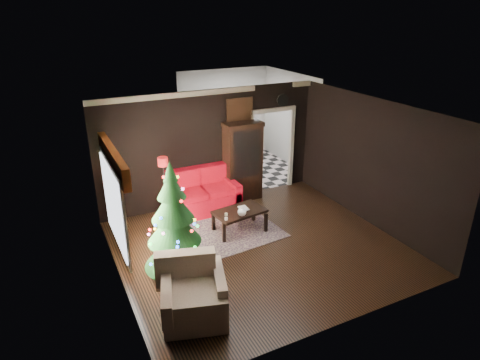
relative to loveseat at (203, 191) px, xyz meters
name	(u,v)px	position (x,y,z in m)	size (l,w,h in m)	color
floor	(259,247)	(0.40, -2.05, -0.50)	(5.50, 5.50, 0.00)	black
ceiling	(262,112)	(0.40, -2.05, 2.30)	(5.50, 5.50, 0.00)	white
wall_back	(211,148)	(0.40, 0.45, 0.90)	(5.50, 5.50, 0.00)	black
wall_front	(347,247)	(0.40, -4.55, 0.90)	(5.50, 5.50, 0.00)	black
wall_left	(114,213)	(-2.35, -2.05, 0.90)	(5.50, 5.50, 0.00)	black
wall_right	(371,162)	(3.15, -2.05, 0.90)	(5.50, 5.50, 0.00)	black
doorway	(271,151)	(2.10, 0.45, 0.55)	(1.10, 0.10, 2.10)	silver
left_window	(114,205)	(-2.31, -1.85, 0.95)	(0.05, 1.60, 1.40)	white
valance	(113,159)	(-2.23, -1.85, 1.77)	(0.12, 2.10, 0.35)	#934018
kitchen_floor	(245,170)	(2.10, 1.95, -0.50)	(3.00, 3.00, 0.00)	silver
kitchen_window	(224,105)	(2.10, 3.40, 1.20)	(0.70, 0.06, 0.70)	white
rug	(226,233)	(0.02, -1.24, -0.49)	(2.26, 1.64, 0.01)	black
loveseat	(203,191)	(0.00, 0.00, 0.00)	(1.70, 0.90, 1.00)	maroon
curio_cabinet	(243,163)	(1.15, 0.22, 0.45)	(0.90, 0.45, 1.90)	black
floor_lamp	(165,188)	(-0.96, -0.14, 0.33)	(0.24, 0.24, 1.43)	black
christmas_tree	(174,223)	(-1.39, -2.17, 0.55)	(1.13, 1.13, 2.16)	black
armchair	(194,293)	(-1.50, -3.39, -0.04)	(1.01, 1.01, 1.03)	#D8B78D
coffee_table	(240,220)	(0.33, -1.27, -0.24)	(1.08, 0.65, 0.49)	black
teapot	(242,212)	(0.27, -1.51, 0.10)	(0.21, 0.21, 0.19)	white
cup_a	(226,214)	(-0.02, -1.35, 0.02)	(0.06, 0.06, 0.05)	white
cup_b	(226,219)	(-0.10, -1.53, 0.03)	(0.06, 0.06, 0.05)	white
book	(240,204)	(0.35, -1.22, 0.12)	(0.18, 0.02, 0.25)	#85735A
wall_clock	(282,100)	(2.35, 0.40, 1.88)	(0.32, 0.32, 0.06)	white
painting	(239,110)	(1.15, 0.41, 1.75)	(0.62, 0.05, 0.52)	#A06940
kitchen_counter	(228,145)	(2.10, 3.15, -0.05)	(1.80, 0.60, 0.90)	white
kitchen_table	(241,163)	(1.80, 1.65, -0.12)	(0.70, 0.70, 0.75)	brown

